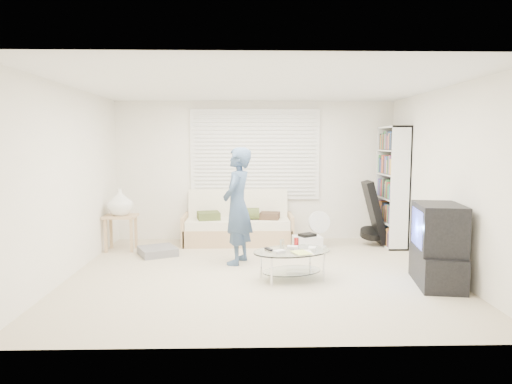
{
  "coord_description": "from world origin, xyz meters",
  "views": [
    {
      "loc": [
        -0.19,
        -6.02,
        1.76
      ],
      "look_at": [
        -0.03,
        0.3,
        1.08
      ],
      "focal_mm": 32.0,
      "sensor_mm": 36.0,
      "label": 1
    }
  ],
  "objects_px": {
    "futon_sofa": "(238,226)",
    "coffee_table": "(292,256)",
    "bookshelf": "(392,187)",
    "tv_unit": "(438,246)"
  },
  "relations": [
    {
      "from": "futon_sofa",
      "to": "bookshelf",
      "type": "distance_m",
      "value": 2.73
    },
    {
      "from": "bookshelf",
      "to": "coffee_table",
      "type": "relative_size",
      "value": 1.74
    },
    {
      "from": "futon_sofa",
      "to": "coffee_table",
      "type": "xyz_separation_m",
      "value": [
        0.73,
        -2.15,
        0.0
      ]
    },
    {
      "from": "bookshelf",
      "to": "coffee_table",
      "type": "xyz_separation_m",
      "value": [
        -1.9,
        -1.94,
        -0.71
      ]
    },
    {
      "from": "bookshelf",
      "to": "coffee_table",
      "type": "distance_m",
      "value": 2.81
    },
    {
      "from": "futon_sofa",
      "to": "tv_unit",
      "type": "relative_size",
      "value": 1.87
    },
    {
      "from": "bookshelf",
      "to": "tv_unit",
      "type": "relative_size",
      "value": 2.01
    },
    {
      "from": "tv_unit",
      "to": "coffee_table",
      "type": "bearing_deg",
      "value": 171.6
    },
    {
      "from": "bookshelf",
      "to": "futon_sofa",
      "type": "bearing_deg",
      "value": 175.36
    },
    {
      "from": "futon_sofa",
      "to": "coffee_table",
      "type": "distance_m",
      "value": 2.27
    }
  ]
}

